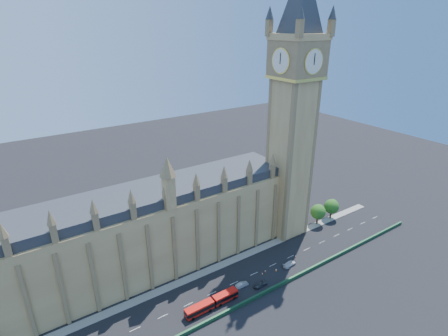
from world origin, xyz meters
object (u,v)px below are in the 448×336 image
red_bus (212,303)px  car_grey (260,284)px  car_silver (242,285)px  car_white (289,264)px

red_bus → car_grey: size_ratio=3.67×
car_grey → car_silver: size_ratio=1.09×
car_silver → car_white: size_ratio=0.81×
red_bus → car_silver: bearing=9.4°
red_bus → car_silver: size_ratio=4.00×
car_grey → car_white: size_ratio=0.88×
red_bus → car_silver: (12.22, 2.09, -0.81)m
car_grey → car_silver: car_grey is taller
car_grey → car_silver: 5.61m
red_bus → car_white: size_ratio=3.24×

